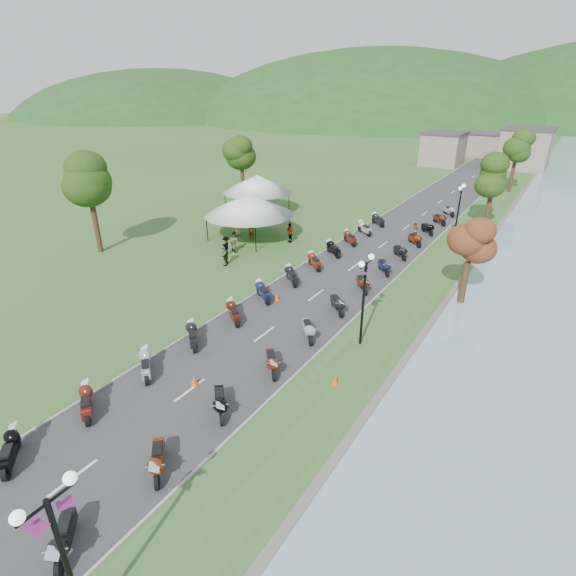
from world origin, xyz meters
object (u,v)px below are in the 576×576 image
Objects in this scene: pedestrian_b at (235,251)px; pedestrian_c at (227,254)px; pedestrian_a at (252,240)px; vendor_tent_main at (249,217)px; streetlamp_near at (68,568)px.

pedestrian_b is 1.14× the size of pedestrian_c.
pedestrian_b is at bearing -106.62° from pedestrian_a.
vendor_tent_main is 4.96m from pedestrian_c.
streetlamp_near is 32.23m from vendor_tent_main.
pedestrian_b is (0.59, -3.17, 0.00)m from pedestrian_a.
vendor_tent_main is 2.08m from pedestrian_a.
pedestrian_a is (-15.29, 27.76, -2.50)m from streetlamp_near.
streetlamp_near reaches higher than pedestrian_c.
pedestrian_c is at bearing -78.08° from vendor_tent_main.
pedestrian_b is 0.95m from pedestrian_c.
pedestrian_a is 1.01× the size of pedestrian_c.
streetlamp_near is 2.89× the size of pedestrian_b.
streetlamp_near is at bearing 143.74° from pedestrian_b.
pedestrian_a is at bearing 118.85° from streetlamp_near.
pedestrian_c is (0.94, -4.44, -2.00)m from vendor_tent_main.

